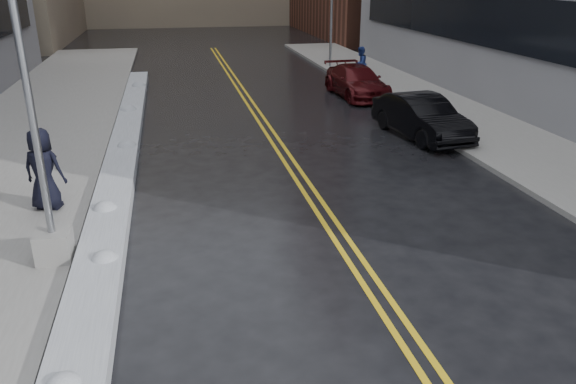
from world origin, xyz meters
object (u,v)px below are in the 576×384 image
pedestrian_east (360,64)px  car_black (421,117)px  fire_hydrant (449,114)px  pedestrian_c (43,169)px  traffic_signal (332,8)px  lamppost (36,142)px  car_maroon (357,81)px

pedestrian_east → car_black: pedestrian_east is taller
fire_hydrant → pedestrian_c: pedestrian_c is taller
car_black → traffic_signal: bearing=78.4°
pedestrian_c → car_black: pedestrian_c is taller
lamppost → pedestrian_east: 21.01m
traffic_signal → fire_hydrant: bearing=-88.0°
car_maroon → car_black: bearing=-92.4°
fire_hydrant → pedestrian_east: 9.18m
fire_hydrant → car_black: (-1.50, -0.92, 0.18)m
pedestrian_c → car_black: bearing=-140.8°
pedestrian_east → car_black: size_ratio=0.38×
traffic_signal → car_black: size_ratio=1.35×
car_black → car_maroon: 7.01m
car_black → car_maroon: car_black is taller
lamppost → traffic_signal: 24.98m
pedestrian_c → car_black: 12.20m
pedestrian_east → pedestrian_c: bearing=6.7°
pedestrian_east → car_maroon: size_ratio=0.36×
fire_hydrant → pedestrian_c: (-12.89, -5.27, 0.57)m
traffic_signal → car_black: traffic_signal is taller
pedestrian_east → car_maroon: pedestrian_east is taller
fire_hydrant → car_black: car_black is taller
pedestrian_east → car_maroon: (-1.21, -3.08, -0.31)m
car_black → car_maroon: bearing=82.3°
lamppost → pedestrian_east: (12.01, 17.17, -1.54)m
lamppost → car_maroon: size_ratio=1.60×
car_black → fire_hydrant: bearing=23.9°
pedestrian_c → car_maroon: pedestrian_c is taller
pedestrian_east → car_maroon: 3.33m
fire_hydrant → traffic_signal: (-0.50, 14.00, 2.85)m
fire_hydrant → pedestrian_c: bearing=-157.7°
fire_hydrant → pedestrian_east: bearing=91.8°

